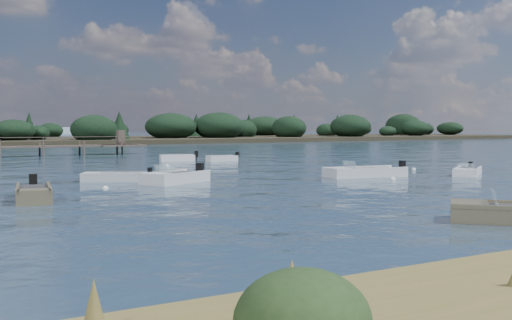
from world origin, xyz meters
TOP-DOWN VIEW (x-y plane):
  - ground at (0.00, 60.00)m, footprint 400.00×400.00m
  - tender_far_grey_b at (6.92, 29.40)m, footprint 3.09×1.17m
  - dinghy_mid_white_b at (13.06, 7.05)m, footprint 4.01×3.41m
  - dinghy_extra_a at (-5.57, 11.70)m, footprint 4.59×3.57m
  - tender_far_white at (3.59, 31.74)m, footprint 3.51×1.95m
  - dinghy_extra_b at (-14.24, 7.20)m, footprint 2.25×4.76m
  - dinghy_mid_white_a at (6.43, 9.48)m, footprint 5.65×2.69m
  - dinghy_mid_grey at (-8.11, 14.54)m, footprint 3.89×3.11m
  - buoy_b at (6.45, 6.95)m, footprint 0.32×0.32m
  - buoy_c at (-10.01, 10.44)m, footprint 0.32×0.32m
  - buoy_d at (13.84, 12.61)m, footprint 0.32×0.32m
  - buoy_e at (-0.11, 25.44)m, footprint 0.32×0.32m
  - far_headland at (25.00, 100.00)m, footprint 190.00×40.00m

SIDE VIEW (x-z plane):
  - ground at x=0.00m, z-range 0.00..0.00m
  - buoy_b at x=6.45m, z-range -0.16..0.16m
  - buoy_c at x=-10.01m, z-range -0.16..0.16m
  - buoy_d at x=13.84m, z-range -0.16..0.16m
  - buoy_e at x=-0.11m, z-range -0.16..0.16m
  - dinghy_mid_white_b at x=13.06m, z-range -0.38..0.66m
  - dinghy_mid_grey at x=-8.11m, z-range -0.37..0.65m
  - tender_far_grey_b at x=6.92m, z-range -0.38..0.68m
  - tender_far_white at x=3.59m, z-range -0.42..0.76m
  - dinghy_mid_white_a at x=6.43m, z-range -0.48..0.82m
  - dinghy_extra_b at x=-14.24m, z-range -0.45..0.80m
  - dinghy_extra_a at x=-5.57m, z-range -0.50..0.85m
  - far_headland at x=25.00m, z-range -0.94..4.86m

